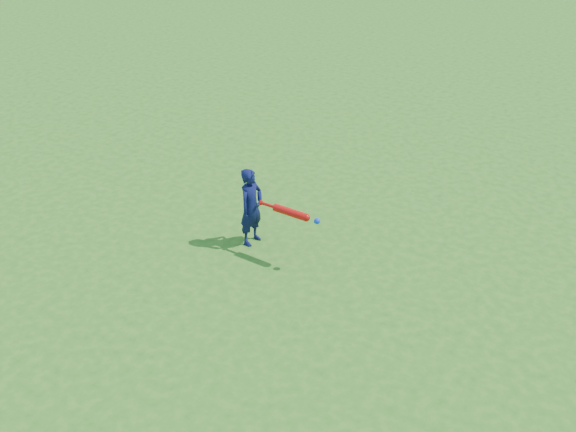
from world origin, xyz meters
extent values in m
plane|color=#2C6D1A|center=(0.00, 0.00, 0.00)|extent=(80.00, 80.00, 0.00)
imported|color=#0E1243|center=(-0.71, -0.47, 0.47)|extent=(0.26, 0.36, 0.94)
cylinder|color=red|center=(-0.54, -0.53, 0.60)|extent=(0.02, 0.06, 0.06)
cylinder|color=red|center=(-0.44, -0.53, 0.60)|extent=(0.19, 0.05, 0.03)
cylinder|color=red|center=(-0.16, -0.55, 0.60)|extent=(0.41, 0.11, 0.09)
sphere|color=red|center=(0.05, -0.56, 0.60)|extent=(0.09, 0.09, 0.09)
sphere|color=#0D37EB|center=(0.18, -0.57, 0.60)|extent=(0.07, 0.07, 0.07)
camera|label=1|loc=(2.79, -5.76, 4.10)|focal=40.00mm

